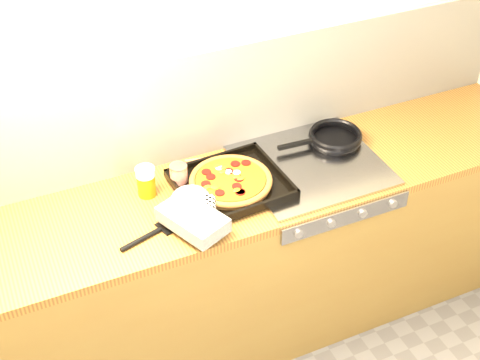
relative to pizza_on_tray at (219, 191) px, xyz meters
name	(u,v)px	position (x,y,z in m)	size (l,w,h in m)	color
room_shell	(189,108)	(0.00, 0.33, 0.20)	(3.20, 3.20, 3.20)	white
counter_run	(219,268)	(0.00, 0.05, -0.50)	(3.20, 0.62, 0.90)	brown
stovetop	(311,165)	(0.45, 0.05, -0.04)	(0.60, 0.56, 0.02)	#97989C
pizza_on_tray	(219,191)	(0.00, 0.00, 0.00)	(0.59, 0.53, 0.08)	black
frying_pan	(334,137)	(0.63, 0.15, -0.01)	(0.41, 0.26, 0.04)	black
tomato_can	(179,176)	(-0.12, 0.15, 0.01)	(0.10, 0.10, 0.11)	#AA1E0D
juice_glass	(146,181)	(-0.26, 0.15, 0.02)	(0.09, 0.09, 0.13)	orange
wooden_spoon	(225,157)	(0.13, 0.25, -0.04)	(0.30, 0.10, 0.02)	#B0714A
black_spatula	(154,233)	(-0.32, -0.09, -0.04)	(0.28, 0.13, 0.02)	black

